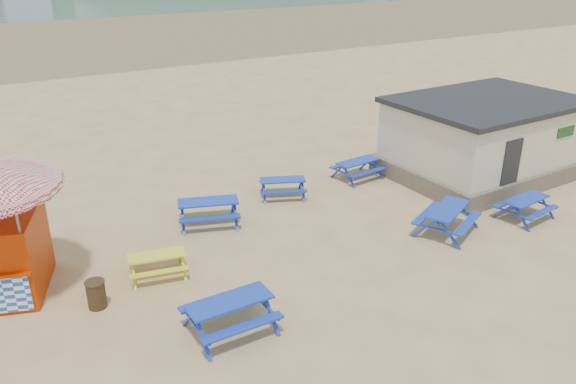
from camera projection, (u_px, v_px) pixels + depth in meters
ground at (275, 246)px, 17.61m from camera, size 400.00×400.00×0.00m
wet_sand at (16, 37)px, 60.55m from camera, size 400.00×400.00×0.00m
picnic_table_blue_a at (209, 212)px, 18.94m from camera, size 2.45×2.22×0.84m
picnic_table_blue_b at (283, 188)px, 21.09m from camera, size 2.08×1.92×0.70m
picnic_table_blue_c at (358, 170)px, 22.76m from camera, size 1.92×1.59×0.76m
picnic_table_blue_d at (230, 315)px, 13.55m from camera, size 2.09×1.69×0.87m
picnic_table_blue_e at (447, 220)px, 18.34m from camera, size 2.55×2.35×0.86m
picnic_table_blue_f at (525, 208)px, 19.33m from camera, size 1.93×1.62×0.75m
picnic_table_yellow at (158, 265)px, 15.93m from camera, size 1.84×1.61×0.67m
litter_bin at (96, 294)px, 14.47m from camera, size 0.52×0.52×0.76m
amenity_block at (484, 137)px, 22.86m from camera, size 7.40×5.40×3.15m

